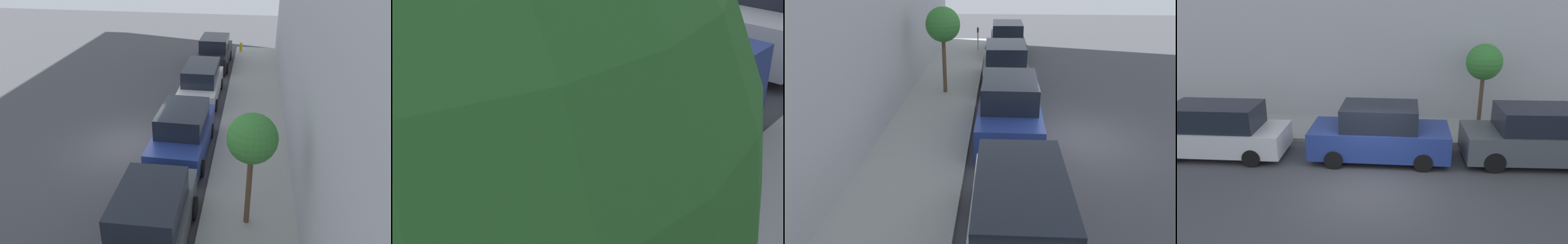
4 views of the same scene
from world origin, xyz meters
TOP-DOWN VIEW (x-y plane):
  - ground_plane at (0.00, 0.00)m, footprint 60.00×60.00m
  - parked_suv_third at (2.24, -0.21)m, footprint 2.08×4.83m
  - street_tree at (4.90, -4.14)m, footprint 1.41×1.41m

SIDE VIEW (x-z plane):
  - ground_plane at x=0.00m, z-range 0.00..0.00m
  - parked_suv_third at x=2.24m, z-range -0.06..1.92m
  - street_tree at x=4.90m, z-range 1.20..4.77m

